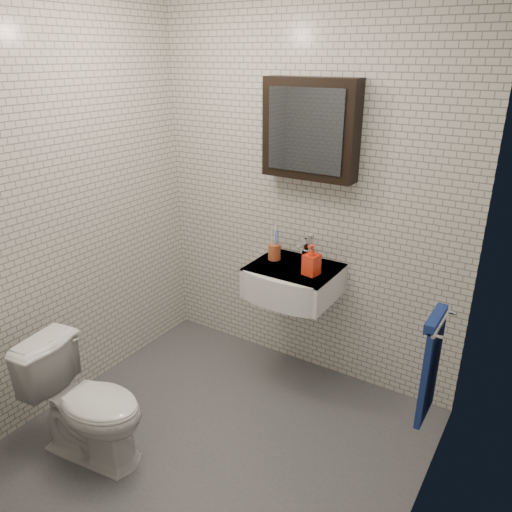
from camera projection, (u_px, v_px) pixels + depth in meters
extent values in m
cube|color=#4E5156|center=(221.00, 439.00, 2.96)|extent=(2.20, 2.00, 0.01)
cube|color=silver|center=(306.00, 197.00, 3.27)|extent=(2.20, 0.02, 2.50)
cube|color=silver|center=(38.00, 330.00, 1.70)|extent=(2.20, 0.02, 2.50)
cube|color=silver|center=(69.00, 209.00, 3.03)|extent=(0.02, 2.00, 2.50)
cube|color=silver|center=(440.00, 297.00, 1.94)|extent=(0.02, 2.00, 2.50)
cube|color=white|center=(294.00, 281.00, 3.25)|extent=(0.55, 0.45, 0.20)
cylinder|color=silver|center=(296.00, 267.00, 3.24)|extent=(0.31, 0.31, 0.02)
cylinder|color=silver|center=(296.00, 266.00, 3.23)|extent=(0.04, 0.04, 0.01)
cube|color=white|center=(294.00, 267.00, 3.22)|extent=(0.55, 0.45, 0.01)
cylinder|color=silver|center=(306.00, 254.00, 3.33)|extent=(0.06, 0.06, 0.06)
cylinder|color=silver|center=(307.00, 246.00, 3.31)|extent=(0.03, 0.03, 0.08)
cylinder|color=silver|center=(302.00, 244.00, 3.25)|extent=(0.02, 0.12, 0.02)
cube|color=silver|center=(309.00, 237.00, 3.31)|extent=(0.02, 0.09, 0.01)
cube|color=black|center=(311.00, 129.00, 3.02)|extent=(0.60, 0.14, 0.60)
cube|color=#3F444C|center=(305.00, 131.00, 2.96)|extent=(0.49, 0.01, 0.49)
cylinder|color=silver|center=(441.00, 323.00, 2.35)|extent=(0.02, 0.30, 0.02)
cylinder|color=silver|center=(452.00, 313.00, 2.44)|extent=(0.04, 0.02, 0.02)
cylinder|color=silver|center=(439.00, 337.00, 2.23)|extent=(0.04, 0.02, 0.02)
cube|color=navy|center=(430.00, 370.00, 2.46)|extent=(0.03, 0.26, 0.54)
cube|color=navy|center=(436.00, 319.00, 2.35)|extent=(0.05, 0.26, 0.05)
cylinder|color=#B2532C|center=(274.00, 252.00, 3.31)|extent=(0.10, 0.10, 0.11)
cylinder|color=white|center=(272.00, 242.00, 3.29)|extent=(0.02, 0.03, 0.20)
cylinder|color=#4373D7|center=(276.00, 244.00, 3.28)|extent=(0.02, 0.02, 0.18)
cylinder|color=white|center=(275.00, 241.00, 3.30)|extent=(0.02, 0.04, 0.21)
cylinder|color=#4373D7|center=(278.00, 243.00, 3.29)|extent=(0.03, 0.04, 0.19)
imported|color=#DC4617|center=(312.00, 260.00, 3.07)|extent=(0.10, 0.10, 0.20)
imported|color=white|center=(88.00, 403.00, 2.74)|extent=(0.72, 0.47, 0.69)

